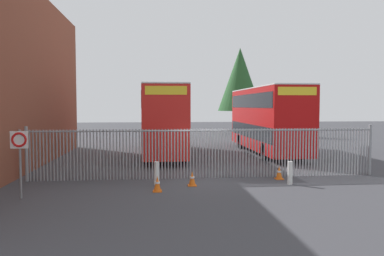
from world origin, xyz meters
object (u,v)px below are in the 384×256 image
Objects in this scene: bollard_near_left at (157,173)px; traffic_cone_near_kerb at (157,184)px; double_decker_bus_near_gate at (267,118)px; double_decker_bus_behind_fence_left at (164,118)px; speed_limit_sign_post at (19,148)px; bollard_center_front at (290,173)px; traffic_cone_by_gate at (192,179)px; traffic_cone_mid_forecourt at (279,173)px.

bollard_near_left reaches higher than traffic_cone_near_kerb.
double_decker_bus_near_gate is 12.32m from bollard_near_left.
speed_limit_sign_post is at bearing -115.06° from double_decker_bus_behind_fence_left.
speed_limit_sign_post is at bearing -172.20° from bollard_center_front.
traffic_cone_mid_forecourt is at bearing 13.99° from traffic_cone_by_gate.
traffic_cone_mid_forecourt is at bearing 7.35° from bollard_near_left.
traffic_cone_near_kerb is at bearing -160.70° from traffic_cone_mid_forecourt.
traffic_cone_by_gate and traffic_cone_mid_forecourt have the same top height.
bollard_center_front is (-2.04, -9.99, -1.95)m from double_decker_bus_near_gate.
double_decker_bus_behind_fence_left is 11.38× the size of bollard_center_front.
traffic_cone_near_kerb is at bearing -124.73° from double_decker_bus_near_gate.
bollard_near_left is at bearing -93.16° from double_decker_bus_behind_fence_left.
double_decker_bus_near_gate is 13.27m from traffic_cone_near_kerb.
double_decker_bus_near_gate is at bearing 52.03° from bollard_near_left.
traffic_cone_mid_forecourt and traffic_cone_near_kerb have the same top height.
double_decker_bus_behind_fence_left is at bearing 95.36° from traffic_cone_by_gate.
traffic_cone_near_kerb is at bearing -147.63° from traffic_cone_by_gate.
double_decker_bus_near_gate is at bearing 55.27° from traffic_cone_near_kerb.
bollard_center_front is (4.92, -9.76, -1.95)m from double_decker_bus_behind_fence_left.
speed_limit_sign_post reaches higher than traffic_cone_mid_forecourt.
double_decker_bus_near_gate is 18.32× the size of traffic_cone_by_gate.
traffic_cone_by_gate is 0.25× the size of speed_limit_sign_post.
traffic_cone_mid_forecourt is (-2.13, -8.90, -2.13)m from double_decker_bus_near_gate.
bollard_center_front is 0.40× the size of speed_limit_sign_post.
traffic_cone_near_kerb is (-0.50, -10.54, -2.13)m from double_decker_bus_behind_fence_left.
traffic_cone_by_gate is 4.05m from traffic_cone_mid_forecourt.
double_decker_bus_near_gate is 10.38m from bollard_center_front.
double_decker_bus_near_gate reaches higher than traffic_cone_near_kerb.
bollard_center_front is at bearing 8.13° from traffic_cone_near_kerb.
bollard_center_front is (5.44, -0.40, 0.00)m from bollard_near_left.
double_decker_bus_near_gate reaches higher than traffic_cone_by_gate.
double_decker_bus_behind_fence_left is 10.76m from traffic_cone_near_kerb.
bollard_near_left is 0.40× the size of speed_limit_sign_post.
traffic_cone_near_kerb is (0.02, -1.18, -0.19)m from bollard_near_left.
bollard_near_left is at bearing -172.65° from traffic_cone_mid_forecourt.
speed_limit_sign_post is at bearing -166.13° from traffic_cone_mid_forecourt.
bollard_center_front is 1.61× the size of traffic_cone_near_kerb.
bollard_center_front is at bearing -85.51° from traffic_cone_mid_forecourt.
traffic_cone_near_kerb is (-7.46, -10.76, -2.13)m from double_decker_bus_near_gate.
traffic_cone_mid_forecourt is (4.84, -8.67, -2.13)m from double_decker_bus_behind_fence_left.
bollard_center_front reaches higher than traffic_cone_near_kerb.
double_decker_bus_behind_fence_left is 18.32× the size of traffic_cone_by_gate.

